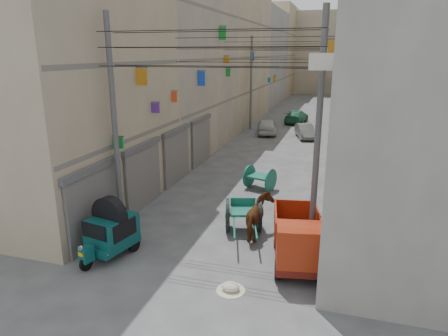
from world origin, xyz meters
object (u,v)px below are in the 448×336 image
at_px(tonga_cart, 243,214).
at_px(horse, 259,218).
at_px(mini_truck, 298,244).
at_px(distant_car_white, 267,126).
at_px(feed_sack, 231,287).
at_px(distant_car_grey, 305,131).
at_px(auto_rickshaw, 111,229).
at_px(distant_car_green, 296,116).
at_px(second_cart, 260,177).

xyz_separation_m(tonga_cart, horse, (0.70, -0.38, 0.11)).
bearing_deg(mini_truck, distant_car_white, 92.86).
bearing_deg(feed_sack, distant_car_grey, 90.26).
xyz_separation_m(tonga_cart, distant_car_grey, (0.54, 18.38, -0.12)).
height_order(auto_rickshaw, distant_car_green, auto_rickshaw).
bearing_deg(feed_sack, distant_car_green, 93.20).
bearing_deg(feed_sack, distant_car_white, 98.29).
bearing_deg(tonga_cart, second_cart, 78.28).
bearing_deg(auto_rickshaw, second_cart, 78.91).
xyz_separation_m(auto_rickshaw, mini_truck, (6.13, 0.88, -0.08)).
relative_size(mini_truck, distant_car_grey, 1.01).
distance_m(auto_rickshaw, horse, 5.28).
relative_size(auto_rickshaw, mini_truck, 0.69).
height_order(auto_rickshaw, horse, auto_rickshaw).
bearing_deg(horse, distant_car_white, -81.27).
relative_size(auto_rickshaw, distant_car_white, 0.61).
relative_size(auto_rickshaw, feed_sack, 4.44).
height_order(mini_truck, feed_sack, mini_truck).
bearing_deg(mini_truck, second_cart, 100.07).
bearing_deg(horse, distant_car_green, -87.48).
xyz_separation_m(tonga_cart, feed_sack, (0.64, -4.04, -0.54)).
height_order(second_cart, horse, horse).
height_order(mini_truck, second_cart, mini_truck).
bearing_deg(auto_rickshaw, distant_car_grey, 90.32).
height_order(auto_rickshaw, distant_car_white, auto_rickshaw).
bearing_deg(distant_car_grey, tonga_cart, -108.16).
bearing_deg(horse, tonga_cart, -29.65).
relative_size(tonga_cart, distant_car_green, 0.72).
bearing_deg(distant_car_grey, feed_sack, -106.23).
xyz_separation_m(second_cart, horse, (1.09, -5.36, 0.17)).
height_order(horse, distant_car_green, horse).
xyz_separation_m(distant_car_grey, distant_car_green, (-1.55, 7.11, 0.06)).
bearing_deg(feed_sack, second_cart, 96.49).
xyz_separation_m(mini_truck, distant_car_grey, (-1.78, 20.62, -0.30)).
distance_m(auto_rickshaw, distant_car_green, 28.75).
relative_size(auto_rickshaw, tonga_cart, 0.76).
bearing_deg(distant_car_white, horse, 87.77).
bearing_deg(second_cart, distant_car_green, 110.08).
xyz_separation_m(auto_rickshaw, distant_car_green, (2.80, 28.61, -0.32)).
distance_m(auto_rickshaw, tonga_cart, 4.94).
bearing_deg(distant_car_green, distant_car_grey, 107.62).
bearing_deg(auto_rickshaw, tonga_cart, 51.18).
bearing_deg(distant_car_white, auto_rickshaw, 75.02).
height_order(second_cart, distant_car_white, distant_car_white).
bearing_deg(second_cart, distant_car_grey, 104.39).
height_order(distant_car_grey, distant_car_green, distant_car_green).
bearing_deg(distant_car_white, distant_car_green, -117.38).
relative_size(auto_rickshaw, second_cart, 1.46).
distance_m(tonga_cart, distant_car_grey, 18.38).
relative_size(mini_truck, horse, 1.81).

